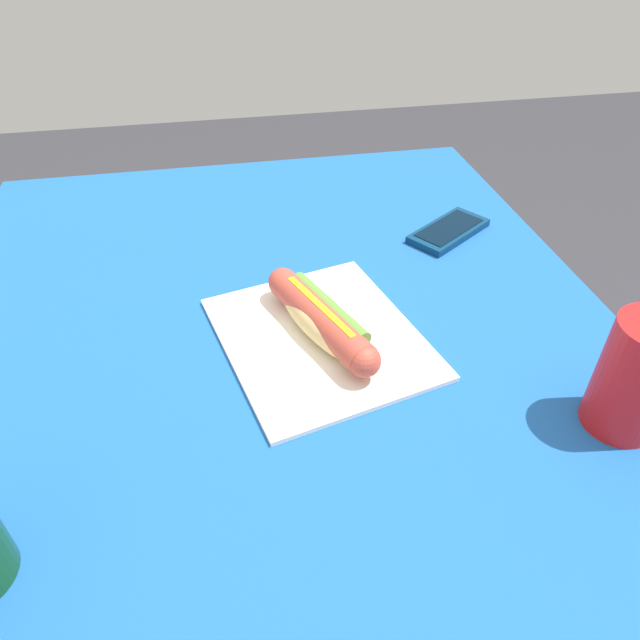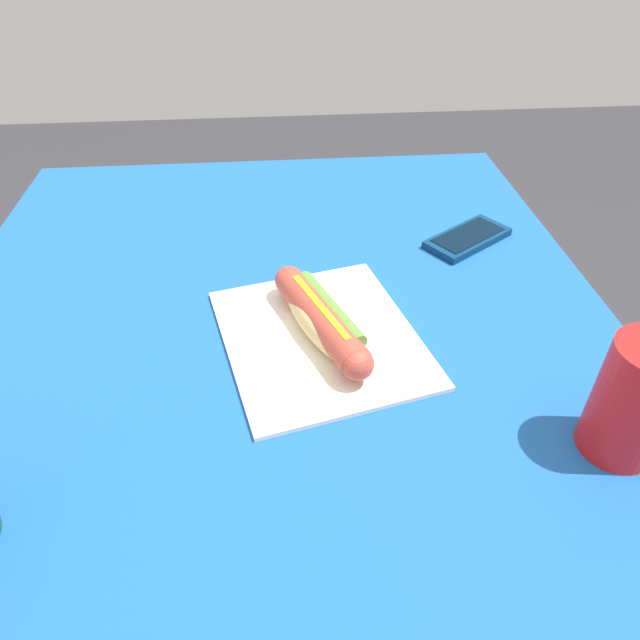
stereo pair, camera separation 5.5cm
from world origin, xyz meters
TOP-DOWN VIEW (x-y plane):
  - ground_plane at (0.00, 0.00)m, footprint 6.00×6.00m
  - dining_table at (0.00, 0.00)m, footprint 1.07×0.87m
  - paper_wrapper at (0.01, 0.05)m, footprint 0.31×0.28m
  - hot_dog at (0.01, 0.05)m, footprint 0.20×0.10m
  - cell_phone at (-0.20, 0.30)m, footprint 0.13×0.15m
  - drinking_cup at (0.20, 0.33)m, footprint 0.07×0.07m

SIDE VIEW (x-z plane):
  - ground_plane at x=0.00m, z-range 0.00..0.00m
  - dining_table at x=0.00m, z-range 0.24..1.00m
  - paper_wrapper at x=0.01m, z-range 0.76..0.77m
  - cell_phone at x=-0.20m, z-range 0.76..0.77m
  - hot_dog at x=0.01m, z-range 0.77..0.82m
  - drinking_cup at x=0.20m, z-range 0.76..0.89m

